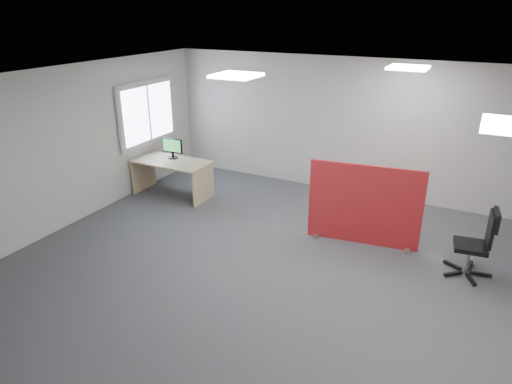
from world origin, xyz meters
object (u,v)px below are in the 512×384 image
at_px(second_desk, 173,169).
at_px(monitor_second, 172,147).
at_px(red_divider, 364,206).
at_px(office_chair, 480,239).

distance_m(second_desk, monitor_second, 0.43).
bearing_deg(red_divider, second_desk, 168.29).
bearing_deg(second_desk, monitor_second, 120.63).
xyz_separation_m(red_divider, monitor_second, (-4.01, 0.42, 0.30)).
bearing_deg(second_desk, red_divider, -4.36).
xyz_separation_m(red_divider, office_chair, (1.69, -0.23, -0.07)).
height_order(second_desk, office_chair, office_chair).
relative_size(second_desk, monitor_second, 3.43).
bearing_deg(office_chair, second_desk, 167.71).
xyz_separation_m(red_divider, second_desk, (-3.94, 0.30, -0.10)).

